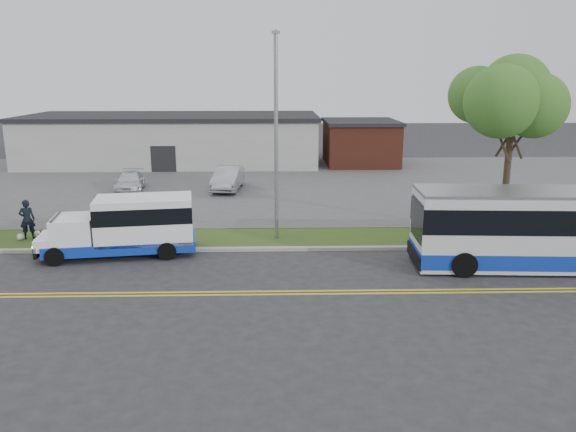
{
  "coord_description": "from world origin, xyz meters",
  "views": [
    {
      "loc": [
        2.88,
        -23.13,
        7.71
      ],
      "look_at": [
        3.51,
        1.13,
        1.6
      ],
      "focal_mm": 35.0,
      "sensor_mm": 36.0,
      "label": 1
    }
  ],
  "objects_px": {
    "pedestrian": "(27,219)",
    "parked_car_a": "(228,178)",
    "shuttle_bus": "(129,224)",
    "transit_bus": "(559,229)",
    "parked_car_b": "(130,182)",
    "tree_east": "(513,108)",
    "streetlight_near": "(276,131)"
  },
  "relations": [
    {
      "from": "shuttle_bus",
      "to": "transit_bus",
      "type": "relative_size",
      "value": 0.59
    },
    {
      "from": "parked_car_b",
      "to": "pedestrian",
      "type": "bearing_deg",
      "value": -107.6
    },
    {
      "from": "pedestrian",
      "to": "parked_car_b",
      "type": "relative_size",
      "value": 0.45
    },
    {
      "from": "tree_east",
      "to": "streetlight_near",
      "type": "height_order",
      "value": "streetlight_near"
    },
    {
      "from": "shuttle_bus",
      "to": "transit_bus",
      "type": "xyz_separation_m",
      "value": [
        17.91,
        -2.17,
        0.27
      ]
    },
    {
      "from": "tree_east",
      "to": "parked_car_b",
      "type": "distance_m",
      "value": 24.37
    },
    {
      "from": "shuttle_bus",
      "to": "parked_car_a",
      "type": "relative_size",
      "value": 1.46
    },
    {
      "from": "transit_bus",
      "to": "parked_car_b",
      "type": "xyz_separation_m",
      "value": [
        -21.3,
        15.87,
        -0.92
      ]
    },
    {
      "from": "tree_east",
      "to": "transit_bus",
      "type": "height_order",
      "value": "tree_east"
    },
    {
      "from": "transit_bus",
      "to": "parked_car_a",
      "type": "bearing_deg",
      "value": 135.64
    },
    {
      "from": "tree_east",
      "to": "parked_car_a",
      "type": "xyz_separation_m",
      "value": [
        -14.25,
        11.64,
        -5.33
      ]
    },
    {
      "from": "shuttle_bus",
      "to": "pedestrian",
      "type": "xyz_separation_m",
      "value": [
        -5.42,
        2.28,
        -0.32
      ]
    },
    {
      "from": "pedestrian",
      "to": "transit_bus",
      "type": "bearing_deg",
      "value": 150.38
    },
    {
      "from": "streetlight_near",
      "to": "parked_car_a",
      "type": "distance_m",
      "value": 13.09
    },
    {
      "from": "parked_car_b",
      "to": "shuttle_bus",
      "type": "bearing_deg",
      "value": -83.61
    },
    {
      "from": "transit_bus",
      "to": "parked_car_b",
      "type": "height_order",
      "value": "transit_bus"
    },
    {
      "from": "tree_east",
      "to": "parked_car_b",
      "type": "height_order",
      "value": "tree_east"
    },
    {
      "from": "transit_bus",
      "to": "pedestrian",
      "type": "xyz_separation_m",
      "value": [
        -23.33,
        4.45,
        -0.58
      ]
    },
    {
      "from": "tree_east",
      "to": "pedestrian",
      "type": "height_order",
      "value": "tree_east"
    },
    {
      "from": "shuttle_bus",
      "to": "tree_east",
      "type": "bearing_deg",
      "value": -0.72
    },
    {
      "from": "shuttle_bus",
      "to": "parked_car_a",
      "type": "xyz_separation_m",
      "value": [
        3.19,
        13.95,
        -0.49
      ]
    },
    {
      "from": "tree_east",
      "to": "pedestrian",
      "type": "xyz_separation_m",
      "value": [
        -22.86,
        -0.03,
        -5.15
      ]
    },
    {
      "from": "parked_car_a",
      "to": "parked_car_b",
      "type": "bearing_deg",
      "value": -172.18
    },
    {
      "from": "tree_east",
      "to": "streetlight_near",
      "type": "distance_m",
      "value": 11.05
    },
    {
      "from": "parked_car_a",
      "to": "parked_car_b",
      "type": "height_order",
      "value": "parked_car_a"
    },
    {
      "from": "shuttle_bus",
      "to": "parked_car_a",
      "type": "bearing_deg",
      "value": 68.85
    },
    {
      "from": "streetlight_near",
      "to": "pedestrian",
      "type": "distance_m",
      "value": 12.58
    },
    {
      "from": "pedestrian",
      "to": "parked_car_a",
      "type": "distance_m",
      "value": 14.5
    },
    {
      "from": "parked_car_a",
      "to": "parked_car_b",
      "type": "xyz_separation_m",
      "value": [
        -6.58,
        -0.25,
        -0.16
      ]
    },
    {
      "from": "pedestrian",
      "to": "parked_car_b",
      "type": "bearing_deg",
      "value": -118.9
    },
    {
      "from": "tree_east",
      "to": "shuttle_bus",
      "type": "height_order",
      "value": "tree_east"
    },
    {
      "from": "shuttle_bus",
      "to": "transit_bus",
      "type": "bearing_deg",
      "value": -15.16
    }
  ]
}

